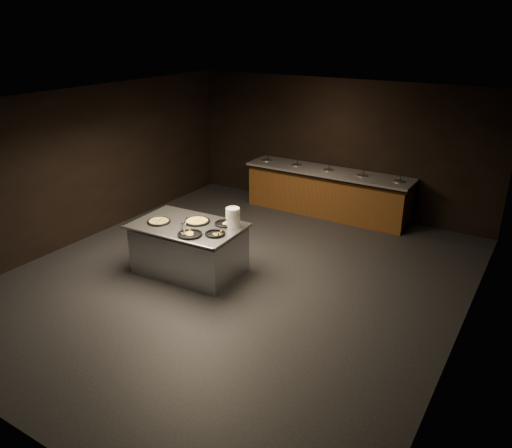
{
  "coord_description": "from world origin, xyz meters",
  "views": [
    {
      "loc": [
        4.19,
        -6.12,
        4.02
      ],
      "look_at": [
        0.19,
        0.3,
        0.92
      ],
      "focal_mm": 35.0,
      "sensor_mm": 36.0,
      "label": 1
    }
  ],
  "objects_px": {
    "pan_cheese_whole": "(197,221)",
    "pan_veggie_whole": "(159,221)",
    "serving_counter": "(189,249)",
    "plate_stack": "(233,217)"
  },
  "relations": [
    {
      "from": "serving_counter",
      "to": "plate_stack",
      "type": "distance_m",
      "value": 0.98
    },
    {
      "from": "pan_cheese_whole",
      "to": "plate_stack",
      "type": "bearing_deg",
      "value": 14.93
    },
    {
      "from": "plate_stack",
      "to": "pan_cheese_whole",
      "type": "distance_m",
      "value": 0.66
    },
    {
      "from": "pan_veggie_whole",
      "to": "plate_stack",
      "type": "bearing_deg",
      "value": 23.91
    },
    {
      "from": "pan_cheese_whole",
      "to": "pan_veggie_whole",
      "type": "bearing_deg",
      "value": -147.05
    },
    {
      "from": "plate_stack",
      "to": "pan_veggie_whole",
      "type": "height_order",
      "value": "plate_stack"
    },
    {
      "from": "serving_counter",
      "to": "plate_stack",
      "type": "height_order",
      "value": "plate_stack"
    },
    {
      "from": "plate_stack",
      "to": "serving_counter",
      "type": "bearing_deg",
      "value": -154.37
    },
    {
      "from": "plate_stack",
      "to": "pan_veggie_whole",
      "type": "xyz_separation_m",
      "value": [
        -1.16,
        -0.51,
        -0.14
      ]
    },
    {
      "from": "serving_counter",
      "to": "plate_stack",
      "type": "bearing_deg",
      "value": 22.8
    }
  ]
}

